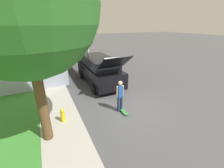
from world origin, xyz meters
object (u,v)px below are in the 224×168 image
suv_parked (99,70)px  fire_hydrant (63,115)px  skateboard (123,111)px  lawn_tree_near (22,3)px  car_down_street (73,49)px  skateboarder (120,95)px

suv_parked → fire_hydrant: size_ratio=8.74×
suv_parked → skateboard: size_ratio=7.34×
lawn_tree_near → skateboard: bearing=7.0°
lawn_tree_near → car_down_street: 19.72m
skateboard → car_down_street: bearing=86.1°
car_down_street → skateboarder: size_ratio=2.44×
lawn_tree_near → skateboarder: size_ratio=4.14×
lawn_tree_near → skateboard: (3.67, 0.45, -4.78)m
skateboard → suv_parked: bearing=85.6°
fire_hydrant → suv_parked: bearing=50.5°
lawn_tree_near → skateboard: lawn_tree_near is taller
lawn_tree_near → fire_hydrant: lawn_tree_near is taller
car_down_street → lawn_tree_near: bearing=-104.7°
lawn_tree_near → car_down_street: size_ratio=1.70×
skateboard → fire_hydrant: size_ratio=1.19×
suv_parked → skateboarder: 4.22m
suv_parked → car_down_street: (0.89, 13.76, -0.45)m
skateboard → fire_hydrant: (-2.97, 0.42, 0.34)m
lawn_tree_near → fire_hydrant: bearing=51.0°
car_down_street → fire_hydrant: (-4.20, -17.77, -0.23)m
lawn_tree_near → suv_parked: bearing=50.6°
skateboard → skateboarder: bearing=111.9°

